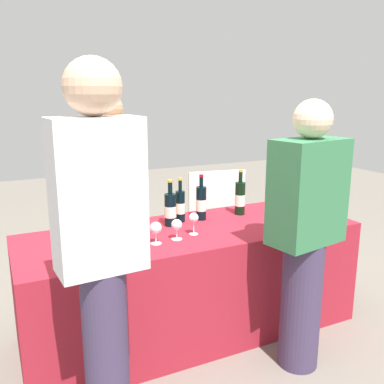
{
  "coord_description": "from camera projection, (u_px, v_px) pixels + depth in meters",
  "views": [
    {
      "loc": [
        -1.14,
        -2.36,
        1.6
      ],
      "look_at": [
        0.0,
        0.0,
        0.98
      ],
      "focal_mm": 39.36,
      "sensor_mm": 36.0,
      "label": 1
    }
  ],
  "objects": [
    {
      "name": "ground_plane",
      "position": [
        192.0,
        329.0,
        2.92
      ],
      "size": [
        12.0,
        12.0,
        0.0
      ],
      "primitive_type": "plane",
      "color": "slate"
    },
    {
      "name": "tasting_table",
      "position": [
        192.0,
        280.0,
        2.84
      ],
      "size": [
        2.21,
        0.77,
        0.73
      ],
      "primitive_type": "cube",
      "color": "maroon",
      "rests_on": "ground_plane"
    },
    {
      "name": "wine_bottle_0",
      "position": [
        119.0,
        213.0,
        2.69
      ],
      "size": [
        0.07,
        0.07,
        0.33
      ],
      "color": "black",
      "rests_on": "tasting_table"
    },
    {
      "name": "wine_bottle_1",
      "position": [
        139.0,
        212.0,
        2.76
      ],
      "size": [
        0.07,
        0.07,
        0.31
      ],
      "color": "black",
      "rests_on": "tasting_table"
    },
    {
      "name": "wine_bottle_2",
      "position": [
        170.0,
        209.0,
        2.8
      ],
      "size": [
        0.08,
        0.08,
        0.31
      ],
      "color": "black",
      "rests_on": "tasting_table"
    },
    {
      "name": "wine_bottle_3",
      "position": [
        180.0,
        206.0,
        2.89
      ],
      "size": [
        0.06,
        0.06,
        0.31
      ],
      "color": "black",
      "rests_on": "tasting_table"
    },
    {
      "name": "wine_bottle_4",
      "position": [
        201.0,
        203.0,
        2.94
      ],
      "size": [
        0.07,
        0.07,
        0.32
      ],
      "color": "black",
      "rests_on": "tasting_table"
    },
    {
      "name": "wine_bottle_5",
      "position": [
        240.0,
        198.0,
        3.06
      ],
      "size": [
        0.07,
        0.07,
        0.33
      ],
      "color": "black",
      "rests_on": "tasting_table"
    },
    {
      "name": "wine_glass_0",
      "position": [
        156.0,
        229.0,
        2.46
      ],
      "size": [
        0.07,
        0.07,
        0.13
      ],
      "color": "silver",
      "rests_on": "tasting_table"
    },
    {
      "name": "wine_glass_1",
      "position": [
        177.0,
        226.0,
        2.54
      ],
      "size": [
        0.07,
        0.07,
        0.13
      ],
      "color": "silver",
      "rests_on": "tasting_table"
    },
    {
      "name": "wine_glass_2",
      "position": [
        194.0,
        219.0,
        2.63
      ],
      "size": [
        0.06,
        0.06,
        0.14
      ],
      "color": "silver",
      "rests_on": "tasting_table"
    },
    {
      "name": "server_pouring",
      "position": [
        112.0,
        198.0,
        3.07
      ],
      "size": [
        0.46,
        0.29,
        1.59
      ],
      "rotation": [
        0.0,
        0.0,
        3.26
      ],
      "color": "brown",
      "rests_on": "ground_plane"
    },
    {
      "name": "guest_0",
      "position": [
        101.0,
        246.0,
        1.78
      ],
      "size": [
        0.38,
        0.23,
        1.74
      ],
      "rotation": [
        0.0,
        0.0,
        0.07
      ],
      "color": "#3F3351",
      "rests_on": "ground_plane"
    },
    {
      "name": "guest_1",
      "position": [
        305.0,
        232.0,
        2.36
      ],
      "size": [
        0.46,
        0.3,
        1.57
      ],
      "rotation": [
        0.0,
        0.0,
        0.17
      ],
      "color": "#3F3351",
      "rests_on": "ground_plane"
    },
    {
      "name": "menu_board",
      "position": [
        217.0,
        220.0,
        3.86
      ],
      "size": [
        0.53,
        0.11,
        0.91
      ],
      "primitive_type": "cube",
      "rotation": [
        0.0,
        0.0,
        -0.16
      ],
      "color": "white",
      "rests_on": "ground_plane"
    }
  ]
}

